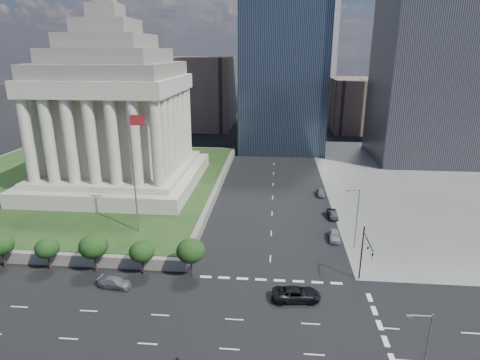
# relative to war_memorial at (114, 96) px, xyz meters

# --- Properties ---
(ground) EXTENTS (500.00, 500.00, 0.00)m
(ground) POSITION_rel_war_memorial_xyz_m (34.00, 52.00, -21.40)
(ground) COLOR black
(ground) RESTS_ON ground
(sidewalk_ne) EXTENTS (68.00, 90.00, 0.03)m
(sidewalk_ne) POSITION_rel_war_memorial_xyz_m (80.00, 12.00, -21.38)
(sidewalk_ne) COLOR slate
(sidewalk_ne) RESTS_ON ground
(plaza_terrace) EXTENTS (66.00, 70.00, 1.80)m
(plaza_terrace) POSITION_rel_war_memorial_xyz_m (-11.00, 2.00, -20.50)
(plaza_terrace) COLOR slate
(plaza_terrace) RESTS_ON ground
(plaza_lawn) EXTENTS (64.00, 68.00, 0.10)m
(plaza_lawn) POSITION_rel_war_memorial_xyz_m (-11.00, 2.00, -19.55)
(plaza_lawn) COLOR #1C3817
(plaza_lawn) RESTS_ON plaza_terrace
(war_memorial) EXTENTS (34.00, 34.00, 39.00)m
(war_memorial) POSITION_rel_war_memorial_xyz_m (0.00, 0.00, 0.00)
(war_memorial) COLOR #A29C88
(war_memorial) RESTS_ON plaza_lawn
(flagpole) EXTENTS (2.52, 0.24, 20.00)m
(flagpole) POSITION_rel_war_memorial_xyz_m (12.17, -24.00, -8.29)
(flagpole) COLOR slate
(flagpole) RESTS_ON plaza_lawn
(tree_row) EXTENTS (53.00, 4.00, 6.00)m
(tree_row) POSITION_rel_war_memorial_xyz_m (-1.50, -34.00, -18.40)
(tree_row) COLOR black
(tree_row) RESTS_ON ground
(midrise_glass) EXTENTS (26.00, 26.00, 60.00)m
(midrise_glass) POSITION_rel_war_memorial_xyz_m (36.00, 47.00, 8.60)
(midrise_glass) COLOR black
(midrise_glass) RESTS_ON ground
(building_filler_ne) EXTENTS (20.00, 30.00, 20.00)m
(building_filler_ne) POSITION_rel_war_memorial_xyz_m (66.00, 82.00, -11.40)
(building_filler_ne) COLOR brown
(building_filler_ne) RESTS_ON ground
(building_filler_nw) EXTENTS (24.00, 30.00, 28.00)m
(building_filler_nw) POSITION_rel_war_memorial_xyz_m (4.00, 82.00, -7.40)
(building_filler_nw) COLOR brown
(building_filler_nw) RESTS_ON ground
(traffic_signal_ne) EXTENTS (0.30, 5.74, 8.00)m
(traffic_signal_ne) POSITION_rel_war_memorial_xyz_m (46.50, -34.30, -16.15)
(traffic_signal_ne) COLOR black
(traffic_signal_ne) RESTS_ON ground
(street_lamp_south) EXTENTS (2.13, 0.22, 10.00)m
(street_lamp_south) POSITION_rel_war_memorial_xyz_m (47.33, -54.00, -15.74)
(street_lamp_south) COLOR slate
(street_lamp_south) RESTS_ON ground
(street_lamp_north) EXTENTS (2.13, 0.22, 10.00)m
(street_lamp_north) POSITION_rel_war_memorial_xyz_m (47.33, -23.00, -15.74)
(street_lamp_north) COLOR slate
(street_lamp_north) RESTS_ON ground
(pickup_truck) EXTENTS (6.43, 3.48, 1.71)m
(pickup_truck) POSITION_rel_war_memorial_xyz_m (37.53, -38.34, -20.54)
(pickup_truck) COLOR black
(pickup_truck) RESTS_ON ground
(suv_grey) EXTENTS (2.43, 4.80, 1.34)m
(suv_grey) POSITION_rel_war_memorial_xyz_m (13.21, -37.57, -20.73)
(suv_grey) COLOR slate
(suv_grey) RESTS_ON ground
(parked_sedan_near) EXTENTS (2.00, 4.62, 1.55)m
(parked_sedan_near) POSITION_rel_war_memorial_xyz_m (44.62, -20.49, -20.62)
(parked_sedan_near) COLOR #999BA2
(parked_sedan_near) RESTS_ON ground
(parked_sedan_mid) EXTENTS (4.45, 1.78, 1.44)m
(parked_sedan_mid) POSITION_rel_war_memorial_xyz_m (45.50, -10.96, -20.68)
(parked_sedan_mid) COLOR black
(parked_sedan_mid) RESTS_ON ground
(parked_sedan_far) EXTENTS (1.71, 4.17, 1.42)m
(parked_sedan_far) POSITION_rel_war_memorial_xyz_m (44.48, 1.28, -20.69)
(parked_sedan_far) COLOR slate
(parked_sedan_far) RESTS_ON ground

